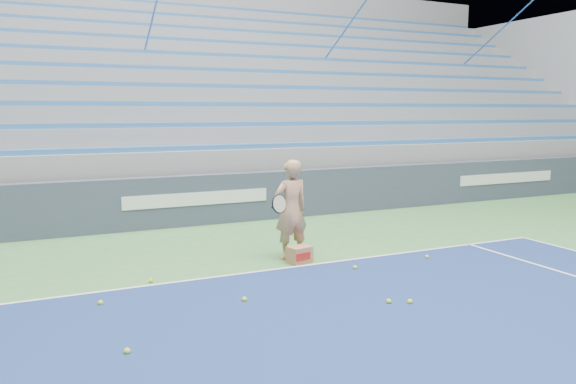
{
  "coord_description": "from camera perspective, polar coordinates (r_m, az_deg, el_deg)",
  "views": [
    {
      "loc": [
        -3.26,
        4.03,
        2.48
      ],
      "look_at": [
        0.61,
        12.38,
        1.15
      ],
      "focal_mm": 35.0,
      "sensor_mm": 36.0,
      "label": 1
    }
  ],
  "objects": [
    {
      "name": "tennis_player",
      "position": [
        9.41,
        0.29,
        -1.8
      ],
      "size": [
        0.93,
        0.85,
        1.68
      ],
      "color": "tan",
      "rests_on": "ground"
    },
    {
      "name": "tennis_ball_5",
      "position": [
        9.84,
        13.93,
        -6.41
      ],
      "size": [
        0.07,
        0.07,
        0.07
      ],
      "primitive_type": "sphere",
      "color": "#CFEC30",
      "rests_on": "ground"
    },
    {
      "name": "tennis_ball_1",
      "position": [
        7.74,
        -18.51,
        -10.63
      ],
      "size": [
        0.07,
        0.07,
        0.07
      ],
      "primitive_type": "sphere",
      "color": "#CFEC30",
      "rests_on": "ground"
    },
    {
      "name": "tennis_ball_6",
      "position": [
        8.51,
        -13.77,
        -8.73
      ],
      "size": [
        0.07,
        0.07,
        0.07
      ],
      "primitive_type": "sphere",
      "color": "#CFEC30",
      "rests_on": "ground"
    },
    {
      "name": "ball_box",
      "position": [
        9.29,
        1.17,
        -6.38
      ],
      "size": [
        0.42,
        0.36,
        0.28
      ],
      "color": "#A1704E",
      "rests_on": "ground"
    },
    {
      "name": "tennis_ball_0",
      "position": [
        7.52,
        10.21,
        -10.88
      ],
      "size": [
        0.07,
        0.07,
        0.07
      ],
      "primitive_type": "sphere",
      "color": "#CFEC30",
      "rests_on": "ground"
    },
    {
      "name": "sponsor_barrier",
      "position": [
        12.44,
        -9.33,
        -0.81
      ],
      "size": [
        30.0,
        0.32,
        1.1
      ],
      "color": "#363F53",
      "rests_on": "ground"
    },
    {
      "name": "bleachers",
      "position": [
        17.87,
        -14.46,
        7.57
      ],
      "size": [
        31.0,
        9.15,
        7.3
      ],
      "color": "gray",
      "rests_on": "ground"
    },
    {
      "name": "tennis_ball_7",
      "position": [
        7.57,
        12.28,
        -10.83
      ],
      "size": [
        0.07,
        0.07,
        0.07
      ],
      "primitive_type": "sphere",
      "color": "#CFEC30",
      "rests_on": "ground"
    },
    {
      "name": "tennis_ball_4",
      "position": [
        7.51,
        -4.44,
        -10.82
      ],
      "size": [
        0.07,
        0.07,
        0.07
      ],
      "primitive_type": "sphere",
      "color": "#CFEC30",
      "rests_on": "ground"
    },
    {
      "name": "tennis_ball_3",
      "position": [
        6.22,
        -16.03,
        -15.27
      ],
      "size": [
        0.07,
        0.07,
        0.07
      ],
      "primitive_type": "sphere",
      "color": "#CFEC30",
      "rests_on": "ground"
    },
    {
      "name": "tennis_ball_2",
      "position": [
        8.99,
        6.84,
        -7.63
      ],
      "size": [
        0.07,
        0.07,
        0.07
      ],
      "primitive_type": "sphere",
      "color": "#CFEC30",
      "rests_on": "ground"
    }
  ]
}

